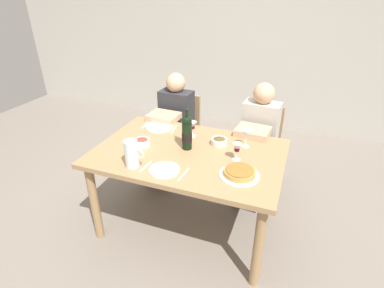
{
  "coord_description": "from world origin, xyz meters",
  "views": [
    {
      "loc": [
        0.78,
        -1.98,
        1.94
      ],
      "look_at": [
        0.04,
        -0.03,
        0.84
      ],
      "focal_mm": 28.3,
      "sensor_mm": 36.0,
      "label": 1
    }
  ],
  "objects_px": {
    "olive_bowl": "(219,141)",
    "wine_glass_centre": "(246,135)",
    "water_pitcher": "(132,155)",
    "chair_left": "(182,128)",
    "baked_tart": "(240,173)",
    "dinner_plate_left_setting": "(159,127)",
    "chair_right": "(261,142)",
    "wine_glass_left_diner": "(192,126)",
    "dinner_plate_right_setting": "(164,170)",
    "diner_left": "(172,127)",
    "wine_bottle": "(187,133)",
    "wine_glass_right_diner": "(237,148)",
    "diner_right": "(256,141)",
    "dining_table": "(189,161)",
    "salad_bowl": "(142,142)"
  },
  "relations": [
    {
      "from": "dinner_plate_right_setting",
      "to": "chair_left",
      "type": "distance_m",
      "value": 1.33
    },
    {
      "from": "baked_tart",
      "to": "dining_table",
      "type": "bearing_deg",
      "value": 155.65
    },
    {
      "from": "salad_bowl",
      "to": "diner_left",
      "type": "xyz_separation_m",
      "value": [
        -0.06,
        0.72,
        -0.18
      ]
    },
    {
      "from": "baked_tart",
      "to": "dinner_plate_left_setting",
      "type": "xyz_separation_m",
      "value": [
        -0.89,
        0.54,
        -0.02
      ]
    },
    {
      "from": "wine_glass_right_diner",
      "to": "chair_right",
      "type": "bearing_deg",
      "value": 85.54
    },
    {
      "from": "olive_bowl",
      "to": "wine_glass_centre",
      "type": "xyz_separation_m",
      "value": [
        0.21,
        0.04,
        0.08
      ]
    },
    {
      "from": "water_pitcher",
      "to": "baked_tart",
      "type": "distance_m",
      "value": 0.78
    },
    {
      "from": "wine_bottle",
      "to": "wine_glass_right_diner",
      "type": "xyz_separation_m",
      "value": [
        0.42,
        -0.04,
        -0.04
      ]
    },
    {
      "from": "chair_left",
      "to": "dinner_plate_right_setting",
      "type": "bearing_deg",
      "value": 110.39
    },
    {
      "from": "wine_bottle",
      "to": "wine_glass_centre",
      "type": "distance_m",
      "value": 0.48
    },
    {
      "from": "chair_left",
      "to": "baked_tart",
      "type": "bearing_deg",
      "value": 132.11
    },
    {
      "from": "wine_bottle",
      "to": "dinner_plate_right_setting",
      "type": "relative_size",
      "value": 1.54
    },
    {
      "from": "olive_bowl",
      "to": "chair_right",
      "type": "height_order",
      "value": "chair_right"
    },
    {
      "from": "wine_glass_left_diner",
      "to": "diner_left",
      "type": "bearing_deg",
      "value": 133.32
    },
    {
      "from": "wine_glass_centre",
      "to": "chair_left",
      "type": "xyz_separation_m",
      "value": [
        -0.85,
        0.68,
        -0.37
      ]
    },
    {
      "from": "wine_glass_left_diner",
      "to": "diner_left",
      "type": "height_order",
      "value": "diner_left"
    },
    {
      "from": "wine_glass_right_diner",
      "to": "chair_left",
      "type": "xyz_separation_m",
      "value": [
        -0.83,
        0.91,
        -0.37
      ]
    },
    {
      "from": "salad_bowl",
      "to": "dinner_plate_left_setting",
      "type": "distance_m",
      "value": 0.38
    },
    {
      "from": "chair_right",
      "to": "dinner_plate_left_setting",
      "type": "bearing_deg",
      "value": 37.32
    },
    {
      "from": "wine_glass_right_diner",
      "to": "diner_right",
      "type": "bearing_deg",
      "value": 85.54
    },
    {
      "from": "baked_tart",
      "to": "wine_glass_left_diner",
      "type": "distance_m",
      "value": 0.71
    },
    {
      "from": "dinner_plate_left_setting",
      "to": "wine_bottle",
      "type": "bearing_deg",
      "value": -36.62
    },
    {
      "from": "chair_right",
      "to": "diner_right",
      "type": "relative_size",
      "value": 0.75
    },
    {
      "from": "salad_bowl",
      "to": "dinner_plate_left_setting",
      "type": "xyz_separation_m",
      "value": [
        -0.03,
        0.38,
        -0.03
      ]
    },
    {
      "from": "baked_tart",
      "to": "wine_glass_left_diner",
      "type": "xyz_separation_m",
      "value": [
        -0.53,
        0.47,
        0.07
      ]
    },
    {
      "from": "dining_table",
      "to": "wine_glass_centre",
      "type": "xyz_separation_m",
      "value": [
        0.41,
        0.24,
        0.2
      ]
    },
    {
      "from": "dinner_plate_right_setting",
      "to": "diner_right",
      "type": "relative_size",
      "value": 0.19
    },
    {
      "from": "wine_bottle",
      "to": "dinner_plate_right_setting",
      "type": "height_order",
      "value": "wine_bottle"
    },
    {
      "from": "baked_tart",
      "to": "chair_right",
      "type": "relative_size",
      "value": 0.32
    },
    {
      "from": "wine_glass_left_diner",
      "to": "diner_left",
      "type": "xyz_separation_m",
      "value": [
        -0.39,
        0.41,
        -0.24
      ]
    },
    {
      "from": "wine_bottle",
      "to": "chair_left",
      "type": "distance_m",
      "value": 1.05
    },
    {
      "from": "olive_bowl",
      "to": "wine_glass_centre",
      "type": "relative_size",
      "value": 0.93
    },
    {
      "from": "dinner_plate_right_setting",
      "to": "baked_tart",
      "type": "bearing_deg",
      "value": 13.31
    },
    {
      "from": "dinner_plate_right_setting",
      "to": "chair_left",
      "type": "height_order",
      "value": "chair_left"
    },
    {
      "from": "salad_bowl",
      "to": "wine_glass_centre",
      "type": "xyz_separation_m",
      "value": [
        0.81,
        0.28,
        0.07
      ]
    },
    {
      "from": "olive_bowl",
      "to": "salad_bowl",
      "type": "bearing_deg",
      "value": -157.7
    },
    {
      "from": "dining_table",
      "to": "baked_tart",
      "type": "relative_size",
      "value": 5.31
    },
    {
      "from": "wine_bottle",
      "to": "water_pitcher",
      "type": "relative_size",
      "value": 1.64
    },
    {
      "from": "wine_glass_centre",
      "to": "dinner_plate_right_setting",
      "type": "xyz_separation_m",
      "value": [
        -0.47,
        -0.57,
        -0.1
      ]
    },
    {
      "from": "baked_tart",
      "to": "dinner_plate_right_setting",
      "type": "xyz_separation_m",
      "value": [
        -0.52,
        -0.12,
        -0.02
      ]
    },
    {
      "from": "diner_left",
      "to": "chair_right",
      "type": "height_order",
      "value": "diner_left"
    },
    {
      "from": "water_pitcher",
      "to": "wine_glass_left_diner",
      "type": "height_order",
      "value": "water_pitcher"
    },
    {
      "from": "water_pitcher",
      "to": "chair_left",
      "type": "distance_m",
      "value": 1.33
    },
    {
      "from": "wine_bottle",
      "to": "wine_glass_right_diner",
      "type": "bearing_deg",
      "value": -5.38
    },
    {
      "from": "dinner_plate_right_setting",
      "to": "diner_left",
      "type": "xyz_separation_m",
      "value": [
        -0.4,
        1.01,
        -0.15
      ]
    },
    {
      "from": "wine_bottle",
      "to": "chair_left",
      "type": "bearing_deg",
      "value": 115.39
    },
    {
      "from": "wine_glass_right_diner",
      "to": "chair_right",
      "type": "xyz_separation_m",
      "value": [
        0.07,
        0.88,
        -0.37
      ]
    },
    {
      "from": "wine_glass_left_diner",
      "to": "wine_glass_right_diner",
      "type": "relative_size",
      "value": 0.97
    },
    {
      "from": "wine_glass_left_diner",
      "to": "dinner_plate_right_setting",
      "type": "height_order",
      "value": "wine_glass_left_diner"
    },
    {
      "from": "baked_tart",
      "to": "wine_glass_right_diner",
      "type": "distance_m",
      "value": 0.23
    }
  ]
}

